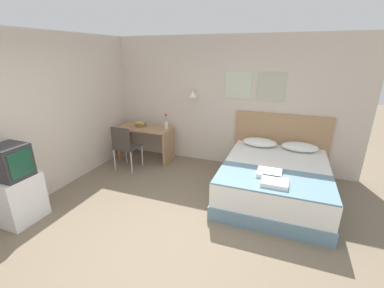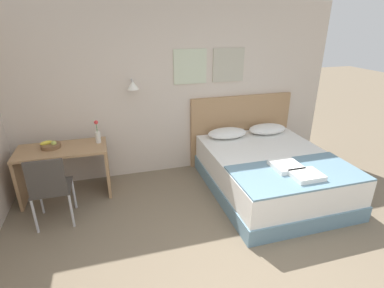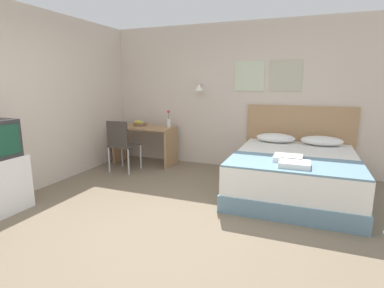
{
  "view_description": "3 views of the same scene",
  "coord_description": "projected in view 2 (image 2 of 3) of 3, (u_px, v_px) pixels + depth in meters",
  "views": [
    {
      "loc": [
        1.33,
        -2.31,
        2.31
      ],
      "look_at": [
        -0.12,
        1.5,
        0.86
      ],
      "focal_mm": 24.0,
      "sensor_mm": 36.0,
      "label": 1
    },
    {
      "loc": [
        -0.92,
        -1.65,
        2.37
      ],
      "look_at": [
        0.16,
        2.09,
        0.74
      ],
      "focal_mm": 28.0,
      "sensor_mm": 36.0,
      "label": 2
    },
    {
      "loc": [
        1.39,
        -2.63,
        1.59
      ],
      "look_at": [
        -0.18,
        1.38,
        0.7
      ],
      "focal_mm": 28.0,
      "sensor_mm": 36.0,
      "label": 3
    }
  ],
  "objects": [
    {
      "name": "throw_blanket",
      "position": [
        297.0,
        173.0,
        3.72
      ],
      "size": [
        1.63,
        0.83,
        0.02
      ],
      "color": "#66899E",
      "rests_on": "bed"
    },
    {
      "name": "folded_towel_mid_bed",
      "position": [
        307.0,
        175.0,
        3.58
      ],
      "size": [
        0.35,
        0.29,
        0.06
      ],
      "color": "white",
      "rests_on": "throw_blanket"
    },
    {
      "name": "flower_vase",
      "position": [
        98.0,
        135.0,
        4.23
      ],
      "size": [
        0.08,
        0.08,
        0.33
      ],
      "color": "silver",
      "rests_on": "desk"
    },
    {
      "name": "desk",
      "position": [
        64.0,
        163.0,
        4.17
      ],
      "size": [
        1.18,
        0.59,
        0.74
      ],
      "color": "#A87F56",
      "rests_on": "ground_plane"
    },
    {
      "name": "wall_back",
      "position": [
        168.0,
        91.0,
        4.66
      ],
      "size": [
        5.49,
        0.31,
        2.65
      ],
      "color": "beige",
      "rests_on": "ground_plane"
    },
    {
      "name": "bed",
      "position": [
        270.0,
        173.0,
        4.38
      ],
      "size": [
        1.68,
        2.08,
        0.59
      ],
      "color": "#66899E",
      "rests_on": "ground_plane"
    },
    {
      "name": "pillow_left",
      "position": [
        227.0,
        133.0,
        4.85
      ],
      "size": [
        0.64,
        0.38,
        0.15
      ],
      "color": "white",
      "rests_on": "bed"
    },
    {
      "name": "headboard",
      "position": [
        241.0,
        129.0,
        5.21
      ],
      "size": [
        1.8,
        0.06,
        1.2
      ],
      "color": "#A87F56",
      "rests_on": "ground_plane"
    },
    {
      "name": "folded_towel_near_foot",
      "position": [
        286.0,
        166.0,
        3.82
      ],
      "size": [
        0.35,
        0.36,
        0.06
      ],
      "color": "white",
      "rests_on": "throw_blanket"
    },
    {
      "name": "desk_chair",
      "position": [
        50.0,
        186.0,
        3.53
      ],
      "size": [
        0.45,
        0.45,
        0.93
      ],
      "color": "#3D3833",
      "rests_on": "ground_plane"
    },
    {
      "name": "pillow_right",
      "position": [
        267.0,
        129.0,
        5.04
      ],
      "size": [
        0.64,
        0.38,
        0.15
      ],
      "color": "white",
      "rests_on": "bed"
    },
    {
      "name": "fruit_bowl",
      "position": [
        50.0,
        145.0,
        4.09
      ],
      "size": [
        0.27,
        0.26,
        0.1
      ],
      "color": "brown",
      "rests_on": "desk"
    }
  ]
}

